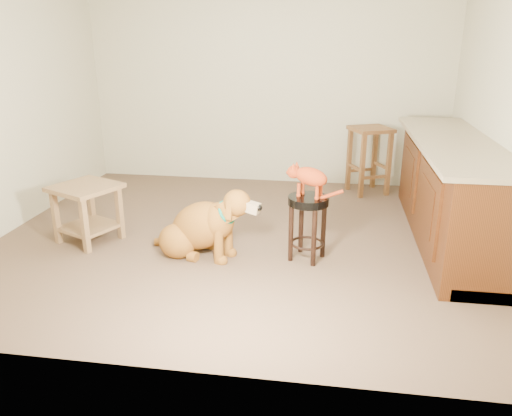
% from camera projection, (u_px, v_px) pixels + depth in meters
% --- Properties ---
extents(floor, '(4.50, 4.00, 0.01)m').
position_uv_depth(floor, '(239.00, 238.00, 4.74)').
color(floor, brown).
rests_on(floor, ground).
extents(room_shell, '(4.54, 4.04, 2.62)m').
position_uv_depth(room_shell, '(237.00, 54.00, 4.19)').
color(room_shell, '#BBB697').
rests_on(room_shell, ground).
extents(cabinet_run, '(0.70, 2.56, 0.94)m').
position_uv_depth(cabinet_run, '(451.00, 194.00, 4.60)').
color(cabinet_run, '#3F1E0B').
rests_on(cabinet_run, ground).
extents(padded_stool, '(0.37, 0.37, 0.56)m').
position_uv_depth(padded_stool, '(308.00, 215.00, 4.18)').
color(padded_stool, black).
rests_on(padded_stool, ground).
extents(wood_stool, '(0.57, 0.57, 0.80)m').
position_uv_depth(wood_stool, '(369.00, 159.00, 5.97)').
color(wood_stool, brown).
rests_on(wood_stool, ground).
extents(side_table, '(0.69, 0.69, 0.54)m').
position_uv_depth(side_table, '(87.00, 205.00, 4.57)').
color(side_table, brown).
rests_on(side_table, ground).
extents(golden_retriever, '(1.04, 0.61, 0.68)m').
position_uv_depth(golden_retriever, '(202.00, 227.00, 4.30)').
color(golden_retriever, brown).
rests_on(golden_retriever, ground).
extents(tabby_kitten, '(0.49, 0.24, 0.31)m').
position_uv_depth(tabby_kitten, '(308.00, 177.00, 4.08)').
color(tabby_kitten, maroon).
rests_on(tabby_kitten, padded_stool).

